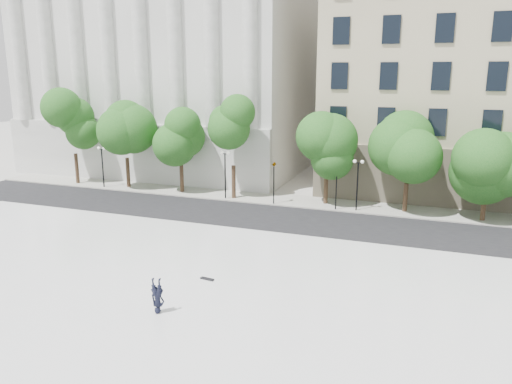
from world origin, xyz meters
TOP-DOWN VIEW (x-y plane):
  - ground at (0.00, 0.00)m, footprint 160.00×160.00m
  - plaza at (0.00, 3.00)m, footprint 44.00×22.00m
  - street at (0.00, 18.00)m, footprint 60.00×8.00m
  - far_sidewalk at (0.00, 24.00)m, footprint 60.00×4.00m
  - building_west at (-17.00, 38.57)m, footprint 31.50×27.65m
  - traffic_light_west at (-0.54, 22.30)m, footprint 0.35×1.58m
  - traffic_light_east at (4.77, 22.30)m, footprint 1.02×1.84m
  - person_lying at (0.91, 1.10)m, footprint 0.88×1.75m
  - skateboard at (1.38, 5.21)m, footprint 0.78×0.28m
  - street_trees at (0.91, 23.41)m, footprint 47.29×4.89m
  - lamp_posts at (0.50, 22.60)m, footprint 37.71×0.28m

SIDE VIEW (x-z plane):
  - ground at x=0.00m, z-range 0.00..0.00m
  - street at x=0.00m, z-range 0.00..0.02m
  - far_sidewalk at x=0.00m, z-range 0.00..0.12m
  - plaza at x=0.00m, z-range 0.00..0.45m
  - skateboard at x=1.38m, z-range 0.45..0.53m
  - person_lying at x=0.91m, z-range 0.45..0.91m
  - lamp_posts at x=0.50m, z-range 0.73..5.08m
  - traffic_light_west at x=-0.54m, z-range 1.56..5.69m
  - traffic_light_east at x=4.77m, z-range 1.62..5.85m
  - street_trees at x=0.91m, z-range 1.31..9.09m
  - building_west at x=-17.00m, z-range 0.09..25.69m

